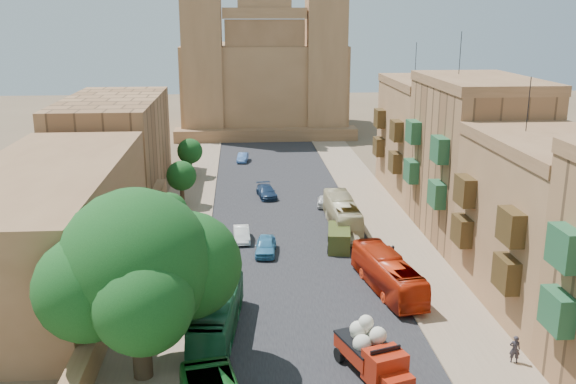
{
  "coord_description": "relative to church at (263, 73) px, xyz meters",
  "views": [
    {
      "loc": [
        -4.06,
        -27.14,
        18.89
      ],
      "look_at": [
        0.0,
        26.0,
        4.0
      ],
      "focal_mm": 40.0,
      "sensor_mm": 36.0,
      "label": 1
    }
  ],
  "objects": [
    {
      "name": "car_dkblue",
      "position": [
        -1.35,
        -40.19,
        -8.89
      ],
      "size": [
        2.31,
        4.49,
        1.25
      ],
      "primitive_type": "imported",
      "rotation": [
        0.0,
        0.0,
        0.14
      ],
      "color": "navy",
      "rests_on": "ground"
    },
    {
      "name": "car_blue_a",
      "position": [
        -2.13,
        -56.84,
        -8.83
      ],
      "size": [
        2.01,
        4.16,
        1.37
      ],
      "primitive_type": "imported",
      "rotation": [
        0.0,
        0.0,
        -0.1
      ],
      "color": "teal",
      "rests_on": "ground"
    },
    {
      "name": "street_tree_c",
      "position": [
        -10.0,
        -42.61,
        -6.41
      ],
      "size": [
        3.02,
        3.02,
        4.64
      ],
      "color": "#382A1C",
      "rests_on": "ground"
    },
    {
      "name": "west_wall",
      "position": [
        -12.5,
        -58.61,
        -8.62
      ],
      "size": [
        1.0,
        40.0,
        1.8
      ],
      "primitive_type": "cube",
      "color": "#8D6340",
      "rests_on": "ground"
    },
    {
      "name": "townhouse_c",
      "position": [
        15.95,
        -53.61,
        -2.61
      ],
      "size": [
        9.0,
        14.0,
        17.4
      ],
      "color": "#976A44",
      "rests_on": "ground"
    },
    {
      "name": "bus_cream_east",
      "position": [
        5.1,
        -50.62,
        -8.17
      ],
      "size": [
        2.27,
        9.69,
        2.7
      ],
      "primitive_type": "imported",
      "rotation": [
        0.0,
        0.0,
        3.14
      ],
      "color": "beige",
      "rests_on": "ground"
    },
    {
      "name": "olive_pickup",
      "position": [
        4.0,
        -55.92,
        -8.68
      ],
      "size": [
        2.38,
        4.34,
        1.7
      ],
      "color": "#3F4A1B",
      "rests_on": "ground"
    },
    {
      "name": "west_building_mid",
      "position": [
        -18.0,
        -34.61,
        -4.52
      ],
      "size": [
        10.0,
        22.0,
        10.0
      ],
      "primitive_type": "cube",
      "color": "#976A44",
      "rests_on": "ground"
    },
    {
      "name": "sidewalk_west",
      "position": [
        -9.5,
        -48.61,
        -9.51
      ],
      "size": [
        5.0,
        140.0,
        0.01
      ],
      "primitive_type": "cube",
      "color": "#846D57",
      "rests_on": "ground"
    },
    {
      "name": "ficus_tree",
      "position": [
        -9.41,
        -74.61,
        -3.34
      ],
      "size": [
        10.45,
        9.61,
        10.45
      ],
      "color": "#382A1C",
      "rests_on": "ground"
    },
    {
      "name": "townhouse_d",
      "position": [
        15.95,
        -39.61,
        -3.36
      ],
      "size": [
        9.0,
        14.0,
        15.9
      ],
      "color": "#8D6340",
      "rests_on": "ground"
    },
    {
      "name": "church",
      "position": [
        0.0,
        0.0,
        0.0
      ],
      "size": [
        28.0,
        22.5,
        36.3
      ],
      "color": "#8D6340",
      "rests_on": "ground"
    },
    {
      "name": "kerb_east",
      "position": [
        7.0,
        -48.61,
        -9.46
      ],
      "size": [
        0.25,
        140.0,
        0.12
      ],
      "primitive_type": "cube",
      "color": "#846D57",
      "rests_on": "ground"
    },
    {
      "name": "car_cream",
      "position": [
        4.76,
        -54.37,
        -8.88
      ],
      "size": [
        2.19,
        4.62,
        1.27
      ],
      "primitive_type": "imported",
      "rotation": [
        0.0,
        0.0,
        3.12
      ],
      "color": "beige",
      "rests_on": "ground"
    },
    {
      "name": "car_white_b",
      "position": [
        4.36,
        -43.85,
        -8.94
      ],
      "size": [
        1.89,
        3.56,
        1.15
      ],
      "primitive_type": "imported",
      "rotation": [
        0.0,
        0.0,
        2.98
      ],
      "color": "silver",
      "rests_on": "ground"
    },
    {
      "name": "bus_red_east",
      "position": [
        6.1,
        -64.72,
        -8.22
      ],
      "size": [
        3.66,
        9.52,
        2.59
      ],
      "primitive_type": "imported",
      "rotation": [
        0.0,
        0.0,
        3.3
      ],
      "color": "red",
      "rests_on": "ground"
    },
    {
      "name": "townhouse_b",
      "position": [
        15.95,
        -67.61,
        -3.86
      ],
      "size": [
        9.0,
        14.0,
        14.9
      ],
      "color": "#8D6340",
      "rests_on": "ground"
    },
    {
      "name": "west_building_low",
      "position": [
        -18.0,
        -60.61,
        -5.32
      ],
      "size": [
        10.0,
        28.0,
        8.4
      ],
      "primitive_type": "cube",
      "color": "brown",
      "rests_on": "ground"
    },
    {
      "name": "kerb_west",
      "position": [
        -7.0,
        -48.61,
        -9.46
      ],
      "size": [
        0.25,
        140.0,
        0.12
      ],
      "primitive_type": "cube",
      "color": "#846D57",
      "rests_on": "ground"
    },
    {
      "name": "red_truck",
      "position": [
        2.8,
        -75.58,
        -8.1
      ],
      "size": [
        3.66,
        5.83,
        3.22
      ],
      "color": "#9E1F0C",
      "rests_on": "ground"
    },
    {
      "name": "pedestrian_c",
      "position": [
        7.55,
        -60.08,
        -8.69
      ],
      "size": [
        0.49,
        1.0,
        1.65
      ],
      "primitive_type": "imported",
      "rotation": [
        0.0,
        0.0,
        4.62
      ],
      "color": "#3E3F41",
      "rests_on": "ground"
    },
    {
      "name": "road_surface",
      "position": [
        0.0,
        -48.61,
        -9.51
      ],
      "size": [
        14.0,
        140.0,
        0.01
      ],
      "primitive_type": "cube",
      "color": "black",
      "rests_on": "ground"
    },
    {
      "name": "car_white_a",
      "position": [
        -4.07,
        -53.56,
        -8.91
      ],
      "size": [
        1.47,
        3.74,
        1.21
      ],
      "primitive_type": "imported",
      "rotation": [
        0.0,
        0.0,
        0.05
      ],
      "color": "white",
      "rests_on": "ground"
    },
    {
      "name": "street_tree_d",
      "position": [
        -10.0,
        -30.61,
        -6.43
      ],
      "size": [
        3.01,
        3.01,
        4.62
      ],
      "color": "#382A1C",
      "rests_on": "ground"
    },
    {
      "name": "street_tree_a",
      "position": [
        -10.0,
        -66.61,
        -6.05
      ],
      "size": [
        3.37,
        3.37,
        5.18
      ],
      "color": "#382A1C",
      "rests_on": "ground"
    },
    {
      "name": "street_tree_b",
      "position": [
        -10.0,
        -54.61,
        -6.39
      ],
      "size": [
        3.04,
        3.04,
        4.68
      ],
      "color": "#382A1C",
      "rests_on": "ground"
    },
    {
      "name": "pedestrian_a",
      "position": [
        11.0,
        -74.77,
        -8.69
      ],
      "size": [
        0.68,
        0.53,
        1.65
      ],
      "primitive_type": "imported",
      "rotation": [
        0.0,
        0.0,
        2.89
      ],
      "color": "#2C282F",
      "rests_on": "ground"
    },
    {
      "name": "bus_green_north",
      "position": [
        -5.65,
        -70.16,
        -8.19
      ],
      "size": [
        3.25,
        9.68,
        2.64
      ],
      "primitive_type": "imported",
      "rotation": [
        0.0,
        0.0,
        -0.11
      ],
      "color": "#1B653A",
      "rests_on": "ground"
    },
    {
      "name": "sidewalk_east",
      "position": [
        9.5,
        -48.61,
        -9.51
      ],
      "size": [
        5.0,
        140.0,
        0.01
      ],
      "primitive_type": "cube",
      "color": "#846D57",
      "rests_on": "ground"
    },
    {
      "name": "car_blue_b",
      "position": [
        -3.73,
        -23.05,
        -8.95
      ],
      "size": [
        1.65,
        3.58,
        1.14
      ],
      "primitive_type": "imported",
      "rotation": [
        0.0,
        0.0,
        -0.13
      ],
      "color": "#4470B8",
      "rests_on": "ground"
    }
  ]
}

